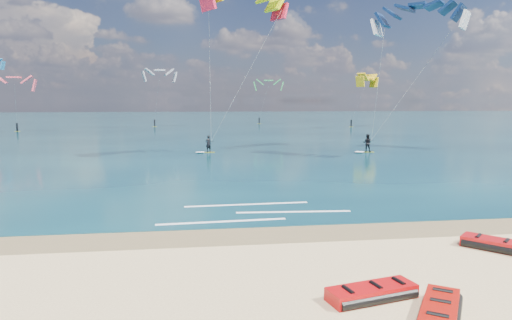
{
  "coord_description": "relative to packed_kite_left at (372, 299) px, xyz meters",
  "views": [
    {
      "loc": [
        -1.38,
        -14.0,
        5.17
      ],
      "look_at": [
        1.56,
        8.0,
        2.28
      ],
      "focal_mm": 32.0,
      "sensor_mm": 36.0,
      "label": 1
    }
  ],
  "objects": [
    {
      "name": "kitesurfer_far",
      "position": [
        14.05,
        30.37,
        7.98
      ],
      "size": [
        9.39,
        8.32,
        15.18
      ],
      "rotation": [
        0.0,
        0.0,
        -0.33
      ],
      "color": "#B4C61D",
      "rests_on": "sea"
    },
    {
      "name": "packed_kite_left",
      "position": [
        0.0,
        0.0,
        0.0
      ],
      "size": [
        2.82,
        1.71,
        0.41
      ],
      "primitive_type": null,
      "rotation": [
        0.0,
        0.0,
        0.23
      ],
      "color": "red",
      "rests_on": "ground"
    },
    {
      "name": "shoreline_foam",
      "position": [
        -1.88,
        9.62,
        0.04
      ],
      "size": [
        8.89,
        3.6,
        0.01
      ],
      "color": "white",
      "rests_on": "ground"
    },
    {
      "name": "packed_kite_mid",
      "position": [
        5.97,
        3.13,
        0.0
      ],
      "size": [
        2.76,
        2.85,
        0.43
      ],
      "primitive_type": null,
      "rotation": [
        0.0,
        0.0,
        -0.83
      ],
      "color": "red",
      "rests_on": "ground"
    },
    {
      "name": "packed_kite_right",
      "position": [
        1.22,
        -1.21,
        0.0
      ],
      "size": [
        2.35,
        2.71,
        0.42
      ],
      "primitive_type": null,
      "rotation": [
        0.0,
        0.0,
        0.98
      ],
      "color": "#B91107",
      "rests_on": "ground"
    },
    {
      "name": "distant_kites",
      "position": [
        -13.91,
        82.63,
        5.52
      ],
      "size": [
        83.53,
        35.53,
        14.28
      ],
      "color": "#3AA057",
      "rests_on": "ground"
    },
    {
      "name": "ground",
      "position": [
        -3.14,
        43.1,
        0.0
      ],
      "size": [
        320.0,
        320.0,
        0.0
      ],
      "primitive_type": "plane",
      "color": "tan",
      "rests_on": "ground"
    },
    {
      "name": "kitesurfer_main",
      "position": [
        -1.42,
        32.52,
        8.77
      ],
      "size": [
        10.62,
        7.18,
        16.82
      ],
      "rotation": [
        0.0,
        0.0,
        -0.02
      ],
      "color": "gold",
      "rests_on": "sea"
    },
    {
      "name": "wet_sand_strip",
      "position": [
        -3.14,
        6.1,
        0.0
      ],
      "size": [
        320.0,
        2.4,
        0.01
      ],
      "primitive_type": "cube",
      "color": "brown",
      "rests_on": "ground"
    },
    {
      "name": "sea",
      "position": [
        -3.14,
        107.1,
        0.02
      ],
      "size": [
        320.0,
        200.0,
        0.04
      ],
      "primitive_type": "cube",
      "color": "#092936",
      "rests_on": "ground"
    }
  ]
}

